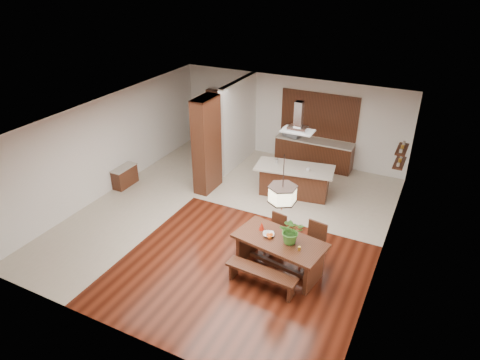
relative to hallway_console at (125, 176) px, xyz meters
The scene contains 25 objects.
room_shell 4.20m from the hallway_console, ahead, with size 9.00×9.04×2.92m.
tile_hallway 1.12m from the hallway_console, 10.68° to the right, with size 2.50×9.00×0.01m, color beige.
tile_kitchen 5.57m from the hallway_console, 24.44° to the left, with size 5.50×4.00×0.01m, color beige.
soffit_band 4.60m from the hallway_console, ahead, with size 8.00×9.00×0.02m, color #431D10.
partition_pier 2.85m from the hallway_console, 22.54° to the left, with size 0.45×1.00×2.90m, color black.
partition_stub 4.09m from the hallway_console, 52.14° to the left, with size 0.18×2.40×2.90m, color silver.
hallway_console is the anchor object (origin of this frame).
hallway_doorway 4.41m from the hallway_console, 75.20° to the left, with size 1.10×0.20×2.10m, color black.
rear_counter 6.26m from the hallway_console, 39.75° to the left, with size 2.60×0.62×0.95m.
kitchen_window 6.58m from the hallway_console, 41.53° to the left, with size 2.60×0.08×1.50m, color brown.
shelf_lower 8.12m from the hallway_console, 17.35° to the left, with size 0.26×0.90×0.04m, color black.
shelf_upper 8.18m from the hallway_console, 17.35° to the left, with size 0.26×0.90×0.04m, color black.
dining_table 6.05m from the hallway_console, 15.74° to the right, with size 2.15×1.32×0.84m.
dining_bench 6.17m from the hallway_console, 22.47° to the right, with size 1.60×0.35×0.45m, color black, non-canonical shape.
dining_chair_left 5.51m from the hallway_console, ahead, with size 0.41×0.41×0.93m, color black, non-canonical shape.
dining_chair_right 6.52m from the hallway_console, ahead, with size 0.47×0.47×1.05m, color black, non-canonical shape.
pendant_lantern 6.35m from the hallway_console, 15.74° to the right, with size 0.64×0.64×1.31m, color #FFF6C3, non-canonical shape.
foliage_plant 6.34m from the hallway_console, 15.06° to the right, with size 0.54×0.47×0.60m, color #3D7C29.
fruit_bowl 5.79m from the hallway_console, 16.32° to the right, with size 0.26×0.26×0.06m, color beige.
napkin_cone 5.53m from the hallway_console, 15.50° to the right, with size 0.13×0.13×0.20m, color #A51D0B.
gold_ornament 6.61m from the hallway_console, 16.03° to the right, with size 0.06×0.06×0.09m, color gold.
kitchen_island 5.24m from the hallway_console, 20.23° to the left, with size 2.40×1.34×0.94m.
range_hood 5.66m from the hallway_console, 20.27° to the left, with size 0.90×0.55×0.87m, color silver, non-canonical shape.
island_cup 5.64m from the hallway_console, 17.60° to the left, with size 0.11×0.11×0.09m, color silver.
microwave 5.71m from the hallway_console, 44.77° to the left, with size 0.60×0.40×0.33m, color #B8BABF.
Camera 1 is at (4.68, -8.77, 6.40)m, focal length 32.00 mm.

